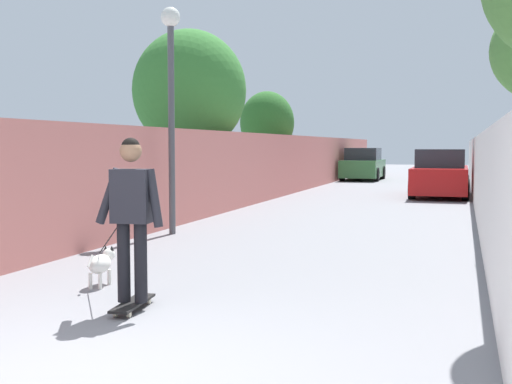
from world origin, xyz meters
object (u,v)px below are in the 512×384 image
(car_near, at_px, (440,174))
(skateboard, at_px, (133,304))
(lamp_post, at_px, (171,79))
(person_skateboarder, at_px, (131,206))
(car_far, at_px, (363,165))
(tree_left_distant, at_px, (267,123))
(dog, at_px, (101,263))
(tree_left_far, at_px, (190,91))

(car_near, bearing_deg, skateboard, 171.42)
(lamp_post, bearing_deg, skateboard, -159.09)
(person_skateboarder, relative_size, car_far, 0.42)
(tree_left_distant, distance_m, dog, 16.56)
(skateboard, height_order, car_far, car_far)
(person_skateboarder, relative_size, car_near, 0.38)
(tree_left_distant, height_order, skateboard, tree_left_distant)
(dog, bearing_deg, lamp_post, 14.41)
(skateboard, relative_size, car_near, 0.19)
(skateboard, bearing_deg, person_skateboarder, -172.87)
(lamp_post, xyz_separation_m, car_near, (10.90, -4.49, -2.17))
(lamp_post, height_order, car_near, lamp_post)
(tree_left_far, bearing_deg, car_near, -52.03)
(car_far, bearing_deg, lamp_post, 178.31)
(tree_left_far, height_order, skateboard, tree_left_far)
(person_skateboarder, relative_size, dog, 1.36)
(car_far, bearing_deg, person_skateboarder, -176.79)
(skateboard, distance_m, car_far, 25.73)
(tree_left_distant, relative_size, lamp_post, 0.86)
(tree_left_distant, bearing_deg, lamp_post, -171.99)
(skateboard, xyz_separation_m, dog, (0.91, 0.90, 0.21))
(lamp_post, xyz_separation_m, car_far, (20.34, -0.60, -2.17))
(tree_left_far, bearing_deg, person_skateboarder, -159.45)
(tree_left_far, bearing_deg, dog, -162.27)
(person_skateboarder, bearing_deg, car_near, -8.58)
(tree_left_far, xyz_separation_m, dog, (-10.18, -3.25, -2.90))
(lamp_post, distance_m, dog, 5.27)
(car_near, height_order, car_far, same)
(person_skateboarder, bearing_deg, dog, 44.85)
(person_skateboarder, distance_m, dog, 1.50)
(tree_left_distant, bearing_deg, car_far, -14.67)
(tree_left_far, xyz_separation_m, lamp_post, (-5.74, -2.11, -0.29))
(lamp_post, relative_size, car_far, 1.07)
(tree_left_far, distance_m, tree_left_distant, 6.06)
(dog, distance_m, car_near, 15.70)
(car_near, bearing_deg, dog, 167.67)
(tree_left_distant, distance_m, lamp_post, 11.87)
(tree_left_far, relative_size, tree_left_distant, 1.34)
(tree_left_far, height_order, person_skateboarder, tree_left_far)
(dog, relative_size, car_far, 0.31)
(person_skateboarder, bearing_deg, tree_left_far, 20.55)
(dog, bearing_deg, car_far, 1.25)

